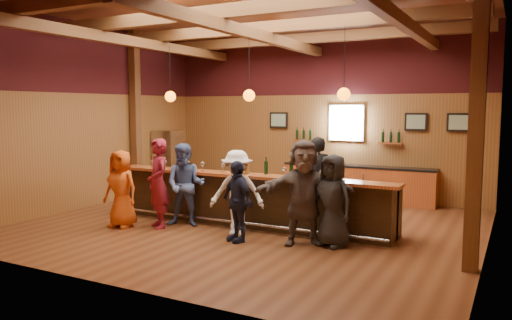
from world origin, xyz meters
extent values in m
plane|color=brown|center=(0.00, 0.00, 0.00)|extent=(9.00, 9.00, 0.00)
cube|color=brown|center=(0.00, 4.00, 2.25)|extent=(9.00, 0.04, 4.50)
cube|color=brown|center=(0.00, -4.00, 2.25)|extent=(9.00, 0.04, 4.50)
cube|color=brown|center=(-4.50, 0.00, 2.25)|extent=(0.04, 8.00, 4.50)
cube|color=brown|center=(4.50, 0.00, 2.25)|extent=(0.04, 8.00, 4.50)
cube|color=brown|center=(0.00, 0.00, 4.50)|extent=(9.00, 8.00, 0.04)
cube|color=#3A1012|center=(0.00, 3.98, 3.65)|extent=(9.00, 0.01, 1.70)
cube|color=#3A1012|center=(-4.48, 0.00, 3.65)|extent=(0.01, 8.00, 1.70)
cube|color=#3A1012|center=(4.48, 0.00, 3.65)|extent=(0.01, 8.00, 1.70)
cube|color=#573319|center=(-4.35, 1.50, 2.25)|extent=(0.22, 0.22, 4.50)
cube|color=#573319|center=(4.35, -1.00, 2.25)|extent=(0.22, 0.22, 4.50)
cube|color=#573319|center=(0.00, -1.00, 4.20)|extent=(8.80, 0.20, 0.25)
cube|color=#573319|center=(0.00, 1.00, 4.20)|extent=(8.80, 0.20, 0.25)
cube|color=#573319|center=(0.00, 3.00, 4.20)|extent=(8.80, 0.20, 0.25)
cube|color=#573319|center=(-3.00, 0.00, 3.95)|extent=(0.18, 7.80, 0.22)
cube|color=#573319|center=(0.00, 0.00, 3.95)|extent=(0.18, 7.80, 0.22)
cube|color=#573319|center=(3.00, 0.00, 3.95)|extent=(0.18, 7.80, 0.22)
cube|color=black|center=(0.00, 0.00, 0.53)|extent=(6.00, 0.60, 1.05)
cube|color=#923E1A|center=(0.00, -0.18, 1.08)|extent=(6.30, 0.50, 0.06)
cube|color=black|center=(0.00, 0.38, 0.93)|extent=(6.00, 0.48, 0.05)
cube|color=black|center=(0.00, 0.38, 0.45)|extent=(6.00, 0.48, 0.90)
cube|color=silver|center=(2.00, 0.38, 0.88)|extent=(0.45, 0.40, 0.14)
cube|color=silver|center=(2.50, 0.38, 0.88)|extent=(0.45, 0.40, 0.14)
cylinder|color=silver|center=(0.00, -0.42, 0.15)|extent=(6.00, 0.06, 0.06)
cube|color=#923E1A|center=(1.20, 3.72, 0.45)|extent=(4.00, 0.50, 0.90)
cube|color=black|center=(1.20, 3.72, 0.93)|extent=(4.00, 0.52, 0.05)
cube|color=silver|center=(0.80, 3.95, 2.05)|extent=(0.95, 0.08, 0.95)
cube|color=white|center=(0.80, 3.90, 2.05)|extent=(0.78, 0.01, 0.78)
cube|color=black|center=(-1.20, 3.94, 2.10)|extent=(0.55, 0.04, 0.45)
cube|color=silver|center=(-1.20, 3.92, 2.10)|extent=(0.45, 0.01, 0.35)
cube|color=black|center=(2.60, 3.94, 2.10)|extent=(0.55, 0.04, 0.45)
cube|color=silver|center=(2.60, 3.92, 2.10)|extent=(0.45, 0.01, 0.35)
cube|color=black|center=(3.60, 3.94, 2.10)|extent=(0.55, 0.04, 0.45)
cube|color=silver|center=(3.60, 3.92, 2.10)|extent=(0.45, 0.01, 0.35)
cube|color=#923E1A|center=(-0.40, 3.88, 1.55)|extent=(0.60, 0.18, 0.04)
cylinder|color=black|center=(-0.60, 3.88, 1.70)|extent=(0.07, 0.07, 0.26)
cylinder|color=black|center=(-0.40, 3.88, 1.70)|extent=(0.07, 0.07, 0.26)
cylinder|color=black|center=(-0.20, 3.88, 1.70)|extent=(0.07, 0.07, 0.26)
cube|color=#923E1A|center=(2.00, 3.88, 1.55)|extent=(0.60, 0.18, 0.04)
cylinder|color=black|center=(1.80, 3.88, 1.70)|extent=(0.07, 0.07, 0.26)
cylinder|color=black|center=(2.00, 3.88, 1.70)|extent=(0.07, 0.07, 0.26)
cylinder|color=black|center=(2.20, 3.88, 1.70)|extent=(0.07, 0.07, 0.26)
cylinder|color=black|center=(-2.00, 0.00, 3.33)|extent=(0.01, 0.01, 1.25)
sphere|color=orange|center=(-2.00, 0.00, 2.70)|extent=(0.24, 0.24, 0.24)
cylinder|color=black|center=(0.00, 0.00, 3.33)|extent=(0.01, 0.01, 1.25)
sphere|color=orange|center=(0.00, 0.00, 2.70)|extent=(0.24, 0.24, 0.24)
cylinder|color=black|center=(2.00, 0.00, 3.33)|extent=(0.01, 0.01, 1.25)
sphere|color=orange|center=(2.00, 0.00, 2.70)|extent=(0.24, 0.24, 0.24)
cube|color=silver|center=(-4.10, 2.60, 0.90)|extent=(0.70, 0.70, 1.80)
imported|color=#D25013|center=(-2.27, -1.34, 0.80)|extent=(0.80, 0.54, 1.59)
imported|color=maroon|center=(-1.56, -1.02, 0.91)|extent=(0.80, 0.73, 1.83)
imported|color=#485C90|center=(-1.14, -0.66, 0.86)|extent=(1.01, 0.90, 1.72)
imported|color=white|center=(0.13, -0.73, 0.82)|extent=(1.20, 0.92, 1.64)
imported|color=#1C2139|center=(0.40, -1.19, 0.75)|extent=(0.95, 0.73, 1.50)
imported|color=#564945|center=(1.56, -0.81, 0.95)|extent=(1.81, 1.35, 1.90)
imported|color=black|center=(2.05, -0.68, 0.82)|extent=(0.92, 0.74, 1.64)
imported|color=black|center=(1.06, 1.13, 0.92)|extent=(0.79, 0.68, 1.83)
cylinder|color=brown|center=(-0.04, -0.17, 1.24)|extent=(0.23, 0.23, 0.25)
cylinder|color=black|center=(0.40, -0.02, 1.24)|extent=(0.08, 0.08, 0.26)
cylinder|color=black|center=(0.40, -0.02, 1.42)|extent=(0.03, 0.03, 0.09)
cylinder|color=black|center=(0.98, -0.07, 1.24)|extent=(0.08, 0.08, 0.26)
cylinder|color=black|center=(0.98, -0.07, 1.41)|extent=(0.03, 0.03, 0.09)
cylinder|color=silver|center=(-2.41, -0.17, 1.11)|extent=(0.06, 0.06, 0.01)
cylinder|color=silver|center=(-2.41, -0.17, 1.16)|extent=(0.01, 0.01, 0.09)
sphere|color=silver|center=(-2.41, -0.17, 1.23)|extent=(0.07, 0.07, 0.07)
cylinder|color=silver|center=(-2.07, -0.13, 1.11)|extent=(0.07, 0.07, 0.01)
cylinder|color=silver|center=(-2.07, -0.13, 1.17)|extent=(0.01, 0.01, 0.10)
sphere|color=silver|center=(-2.07, -0.13, 1.25)|extent=(0.08, 0.08, 0.08)
cylinder|color=silver|center=(-1.46, -0.12, 1.11)|extent=(0.07, 0.07, 0.01)
cylinder|color=silver|center=(-1.46, -0.12, 1.17)|extent=(0.01, 0.01, 0.11)
sphere|color=silver|center=(-1.46, -0.12, 1.26)|extent=(0.08, 0.08, 0.08)
cylinder|color=silver|center=(-1.05, -0.16, 1.11)|extent=(0.08, 0.08, 0.01)
cylinder|color=silver|center=(-1.05, -0.16, 1.17)|extent=(0.01, 0.01, 0.11)
sphere|color=silver|center=(-1.05, -0.16, 1.26)|extent=(0.09, 0.09, 0.09)
cylinder|color=silver|center=(-0.55, -0.13, 1.11)|extent=(0.07, 0.07, 0.01)
cylinder|color=silver|center=(-0.55, -0.13, 1.17)|extent=(0.01, 0.01, 0.10)
sphere|color=silver|center=(-0.55, -0.13, 1.25)|extent=(0.08, 0.08, 0.08)
cylinder|color=silver|center=(0.89, -0.21, 1.11)|extent=(0.08, 0.08, 0.01)
cylinder|color=silver|center=(0.89, -0.21, 1.17)|extent=(0.01, 0.01, 0.11)
sphere|color=silver|center=(0.89, -0.21, 1.26)|extent=(0.09, 0.09, 0.09)
cylinder|color=silver|center=(1.63, -0.15, 1.11)|extent=(0.07, 0.07, 0.01)
cylinder|color=silver|center=(1.63, -0.15, 1.17)|extent=(0.01, 0.01, 0.10)
sphere|color=silver|center=(1.63, -0.15, 1.24)|extent=(0.08, 0.08, 0.08)
cylinder|color=silver|center=(1.78, -0.25, 1.11)|extent=(0.08, 0.08, 0.01)
cylinder|color=silver|center=(1.78, -0.25, 1.17)|extent=(0.01, 0.01, 0.11)
sphere|color=silver|center=(1.78, -0.25, 1.26)|extent=(0.09, 0.09, 0.09)
camera|label=1|loc=(4.92, -8.97, 2.45)|focal=35.00mm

